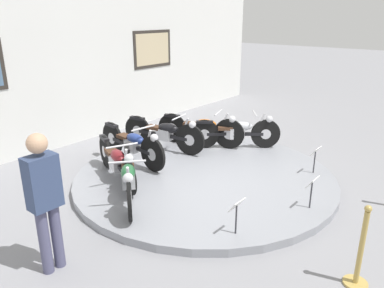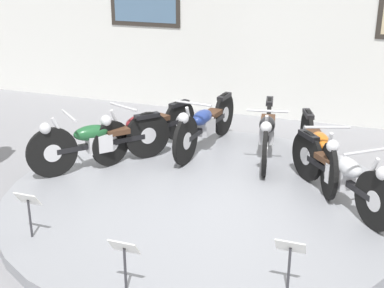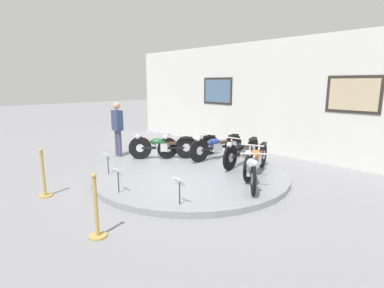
% 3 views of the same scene
% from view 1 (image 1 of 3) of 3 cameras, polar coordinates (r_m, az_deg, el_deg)
% --- Properties ---
extents(ground_plane, '(60.00, 60.00, 0.00)m').
position_cam_1_polar(ground_plane, '(7.08, 1.92, -5.45)').
color(ground_plane, gray).
extents(display_platform, '(4.79, 4.79, 0.13)m').
position_cam_1_polar(display_platform, '(7.05, 1.92, -4.98)').
color(display_platform, gray).
rests_on(display_platform, ground_plane).
extents(back_wall, '(14.00, 0.22, 3.69)m').
position_cam_1_polar(back_wall, '(9.31, -17.21, 11.57)').
color(back_wall, silver).
rests_on(back_wall, ground_plane).
extents(motorcycle_green, '(1.35, 1.57, 0.81)m').
position_cam_1_polar(motorcycle_green, '(6.03, -9.68, -4.86)').
color(motorcycle_green, black).
rests_on(motorcycle_green, display_platform).
extents(motorcycle_maroon, '(0.81, 1.85, 0.79)m').
position_cam_1_polar(motorcycle_maroon, '(6.74, -11.43, -2.45)').
color(motorcycle_maroon, black).
rests_on(motorcycle_maroon, display_platform).
extents(motorcycle_blue, '(0.54, 2.02, 0.81)m').
position_cam_1_polar(motorcycle_blue, '(7.51, -9.06, 0.12)').
color(motorcycle_blue, black).
rests_on(motorcycle_blue, display_platform).
extents(motorcycle_black, '(0.55, 2.00, 0.81)m').
position_cam_1_polar(motorcycle_black, '(8.11, -4.23, 1.76)').
color(motorcycle_black, black).
rests_on(motorcycle_black, display_platform).
extents(motorcycle_orange, '(0.76, 1.93, 0.81)m').
position_cam_1_polar(motorcycle_orange, '(8.39, 1.48, 2.41)').
color(motorcycle_orange, black).
rests_on(motorcycle_orange, display_platform).
extents(motorcycle_silver, '(1.32, 1.57, 0.80)m').
position_cam_1_polar(motorcycle_silver, '(8.27, 6.86, 1.96)').
color(motorcycle_silver, black).
rests_on(motorcycle_silver, display_platform).
extents(info_placard_front_left, '(0.26, 0.11, 0.51)m').
position_cam_1_polar(info_placard_front_left, '(5.09, 6.80, -9.86)').
color(info_placard_front_left, '#333338').
rests_on(info_placard_front_left, display_platform).
extents(info_placard_front_centre, '(0.26, 0.11, 0.51)m').
position_cam_1_polar(info_placard_front_centre, '(5.97, 17.81, -6.11)').
color(info_placard_front_centre, '#333338').
rests_on(info_placard_front_centre, display_platform).
extents(info_placard_front_right, '(0.26, 0.11, 0.51)m').
position_cam_1_polar(info_placard_front_right, '(7.28, 18.27, -1.52)').
color(info_placard_front_right, '#333338').
rests_on(info_placard_front_right, display_platform).
extents(visitor_standing, '(0.36, 0.23, 1.74)m').
position_cam_1_polar(visitor_standing, '(4.63, -21.56, -7.35)').
color(visitor_standing, '#4C4C6B').
rests_on(visitor_standing, ground_plane).
extents(stanchion_post_left_of_entry, '(0.28, 0.28, 1.02)m').
position_cam_1_polar(stanchion_post_left_of_entry, '(4.80, 24.15, -15.70)').
color(stanchion_post_left_of_entry, tan).
rests_on(stanchion_post_left_of_entry, ground_plane).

